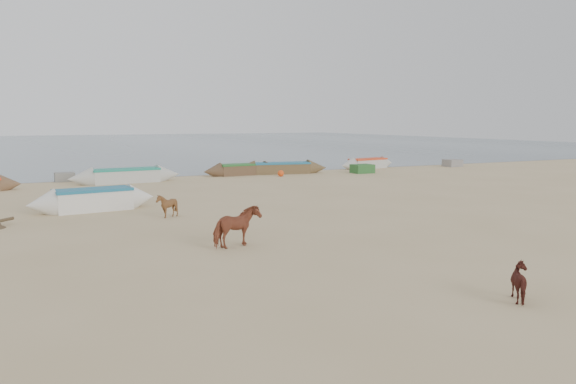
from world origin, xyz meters
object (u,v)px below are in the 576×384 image
at_px(cow_adult, 237,227).
at_px(calf_right, 524,283).
at_px(calf_front, 167,206).
at_px(near_canoe, 93,200).

bearing_deg(cow_adult, calf_right, -169.01).
relative_size(cow_adult, calf_front, 1.54).
bearing_deg(near_canoe, cow_adult, -78.92).
xyz_separation_m(cow_adult, calf_front, (-0.63, 6.18, -0.15)).
distance_m(cow_adult, calf_front, 6.22).
distance_m(calf_right, near_canoe, 18.27).
height_order(calf_front, near_canoe, calf_front).
distance_m(cow_adult, near_canoe, 9.85).
bearing_deg(calf_right, calf_front, 26.71).
xyz_separation_m(cow_adult, near_canoe, (-3.07, 9.36, -0.15)).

